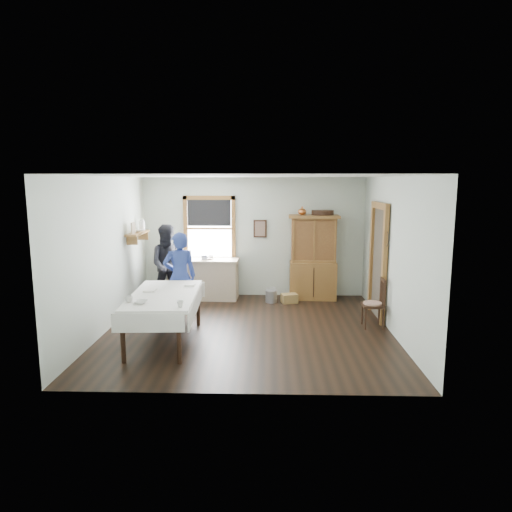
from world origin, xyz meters
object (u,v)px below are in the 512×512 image
Objects in this scene: spindle_chair at (373,303)px; pail at (271,296)px; figure_dark at (169,268)px; work_counter at (203,279)px; woman_blue at (180,280)px; china_hutch at (313,257)px; dining_table at (165,318)px; wicker_basket at (289,298)px.

pail is at bearing 140.31° from spindle_chair.
figure_dark is at bearing -174.76° from pail.
work_counter is at bearing 152.49° from spindle_chair.
figure_dark is (-0.45, 1.14, 0.01)m from woman_blue.
woman_blue is at bearing -81.20° from figure_dark.
figure_dark is (-3.10, -0.53, -0.14)m from china_hutch.
figure_dark is (-0.65, -0.47, 0.34)m from work_counter.
figure_dark reaches higher than woman_blue.
spindle_chair is 3.58m from woman_blue.
wicker_basket is (2.14, 2.51, -0.31)m from dining_table.
wicker_basket is 2.58m from woman_blue.
china_hutch is 3.97m from dining_table.
work_counter is 1.75× the size of spindle_chair.
china_hutch is at bearing -3.01° from figure_dark.
dining_table is at bearing -124.51° from pail.
woman_blue reaches higher than work_counter.
pail is 0.79× the size of wicker_basket.
figure_dark reaches higher than work_counter.
work_counter reaches higher than dining_table.
work_counter is 1.66m from woman_blue.
china_hutch reaches higher than wicker_basket.
figure_dark is at bearing -141.48° from work_counter.
spindle_chair is at bearing -64.27° from china_hutch.
spindle_chair is 2.69× the size of wicker_basket.
china_hutch reaches higher than dining_table.
china_hutch is 7.08× the size of pail.
spindle_chair is at bearing -32.71° from figure_dark.
work_counter is at bearing -177.25° from china_hutch.
work_counter is 0.77× the size of dining_table.
spindle_chair is at bearing -27.25° from work_counter.
figure_dark reaches higher than wicker_basket.
dining_table is 2.41m from figure_dark.
pail is 2.28m from figure_dark.
dining_table is 2.26× the size of spindle_chair.
china_hutch is (2.45, 0.06, 0.49)m from work_counter.
work_counter is at bearing 170.77° from wicker_basket.
dining_table is at bearing -92.46° from figure_dark.
dining_table is 6.10× the size of wicker_basket.
figure_dark is at bearing 100.31° from dining_table.
dining_table is 3.31m from wicker_basket.
pail is at bearing 55.49° from dining_table.
figure_dark reaches higher than spindle_chair.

